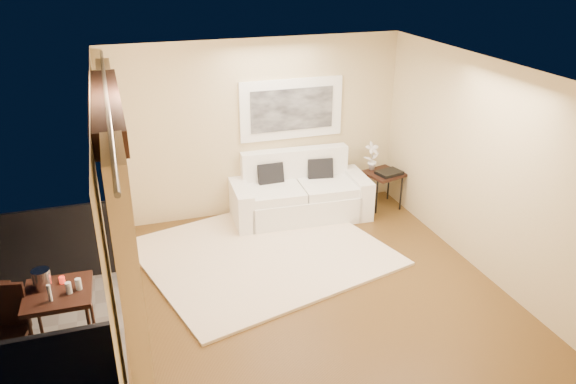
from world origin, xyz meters
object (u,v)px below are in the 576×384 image
ice_bucket (42,279)px  sofa (299,194)px  balcony_chair_near (6,323)px  bistro_table (59,298)px  side_table (384,176)px  orchid (372,156)px

ice_bucket → sofa: bearing=32.5°
balcony_chair_near → ice_bucket: ice_bucket is taller
bistro_table → balcony_chair_near: balcony_chair_near is taller
ice_bucket → side_table: bearing=23.5°
bistro_table → ice_bucket: bearing=138.7°
orchid → bistro_table: size_ratio=0.61×
side_table → balcony_chair_near: size_ratio=0.72×
sofa → bistro_table: sofa is taller
sofa → balcony_chair_near: 4.53m
balcony_chair_near → ice_bucket: bearing=34.0°
sofa → orchid: bearing=6.8°
side_table → ice_bucket: bearing=-156.5°
side_table → balcony_chair_near: (-5.25, -2.28, 0.00)m
ice_bucket → balcony_chair_near: bearing=-157.2°
side_table → bistro_table: (-4.74, -2.25, 0.15)m
balcony_chair_near → side_table: bearing=34.7°
bistro_table → ice_bucket: ice_bucket is taller
bistro_table → ice_bucket: 0.26m
sofa → balcony_chair_near: bearing=-145.4°
bistro_table → balcony_chair_near: (-0.51, -0.03, -0.15)m
orchid → balcony_chair_near: orchid is taller
bistro_table → ice_bucket: (-0.14, 0.12, 0.18)m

